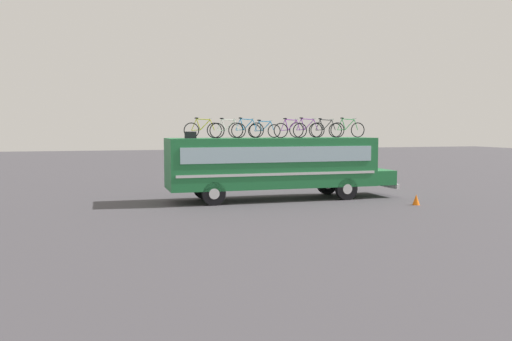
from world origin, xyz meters
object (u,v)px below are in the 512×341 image
bus (275,163)px  luggage_bag_1 (190,135)px  rooftop_bicycle_6 (307,129)px  rooftop_bicycle_7 (325,129)px  rooftop_bicycle_8 (348,129)px  rooftop_bicycle_4 (264,130)px  rooftop_bicycle_5 (290,130)px  rooftop_bicycle_3 (246,129)px  traffic_cone (416,200)px  rooftop_bicycle_1 (203,130)px  rooftop_bicycle_2 (228,130)px

bus → luggage_bag_1: 4.32m
luggage_bag_1 → rooftop_bicycle_6: bearing=4.4°
rooftop_bicycle_7 → bus: bearing=-173.3°
luggage_bag_1 → rooftop_bicycle_8: rooftop_bicycle_8 is taller
rooftop_bicycle_4 → rooftop_bicycle_5: (1.03, -0.79, 0.03)m
luggage_bag_1 → rooftop_bicycle_7: rooftop_bicycle_7 is taller
bus → rooftop_bicycle_5: 1.76m
rooftop_bicycle_3 → rooftop_bicycle_7: size_ratio=0.98×
rooftop_bicycle_4 → bus: bearing=-40.4°
rooftop_bicycle_6 → bus: bearing=-174.0°
rooftop_bicycle_5 → traffic_cone: 6.50m
rooftop_bicycle_1 → rooftop_bicycle_4: rooftop_bicycle_1 is taller
rooftop_bicycle_5 → rooftop_bicycle_8: size_ratio=0.90×
rooftop_bicycle_4 → rooftop_bicycle_8: (4.12, -0.50, 0.04)m
rooftop_bicycle_2 → rooftop_bicycle_8: bearing=1.1°
rooftop_bicycle_5 → traffic_cone: bearing=-32.9°
bus → rooftop_bicycle_7: bearing=6.7°
luggage_bag_1 → rooftop_bicycle_1: 0.93m
rooftop_bicycle_4 → rooftop_bicycle_7: 3.15m
bus → rooftop_bicycle_2: size_ratio=6.51×
rooftop_bicycle_2 → rooftop_bicycle_5: (2.97, -0.17, 0.00)m
rooftop_bicycle_2 → rooftop_bicycle_3: (1.03, 0.58, 0.01)m
rooftop_bicycle_8 → traffic_cone: bearing=-63.3°
rooftop_bicycle_4 → traffic_cone: (5.83, -3.89, -3.06)m
rooftop_bicycle_1 → rooftop_bicycle_8: rooftop_bicycle_8 is taller
rooftop_bicycle_2 → rooftop_bicycle_7: (5.09, 0.57, 0.01)m
rooftop_bicycle_1 → rooftop_bicycle_3: 2.07m
bus → rooftop_bicycle_6: rooftop_bicycle_6 is taller
luggage_bag_1 → rooftop_bicycle_3: 2.82m
rooftop_bicycle_4 → rooftop_bicycle_2: bearing=-162.4°
rooftop_bicycle_2 → rooftop_bicycle_4: size_ratio=1.05×
bus → rooftop_bicycle_1: (-3.41, 0.32, 1.60)m
rooftop_bicycle_7 → luggage_bag_1: bearing=-175.1°
rooftop_bicycle_1 → rooftop_bicycle_6: rooftop_bicycle_6 is taller
rooftop_bicycle_8 → rooftop_bicycle_1: bearing=176.4°
rooftop_bicycle_6 → rooftop_bicycle_2: bearing=-174.1°
rooftop_bicycle_7 → rooftop_bicycle_5: bearing=-160.7°
rooftop_bicycle_3 → rooftop_bicycle_4: (0.91, 0.04, -0.04)m
rooftop_bicycle_5 → rooftop_bicycle_6: 1.23m
rooftop_bicycle_2 → rooftop_bicycle_5: 2.98m
luggage_bag_1 → rooftop_bicycle_4: bearing=9.9°
bus → rooftop_bicycle_8: 4.03m
luggage_bag_1 → rooftop_bicycle_8: bearing=1.0°
luggage_bag_1 → rooftop_bicycle_3: size_ratio=0.28×
rooftop_bicycle_3 → rooftop_bicycle_7: 4.06m
rooftop_bicycle_7 → traffic_cone: size_ratio=3.78×
rooftop_bicycle_2 → rooftop_bicycle_5: rooftop_bicycle_5 is taller
luggage_bag_1 → rooftop_bicycle_5: 4.69m
rooftop_bicycle_7 → traffic_cone: bearing=-55.1°
rooftop_bicycle_7 → rooftop_bicycle_8: bearing=-24.7°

